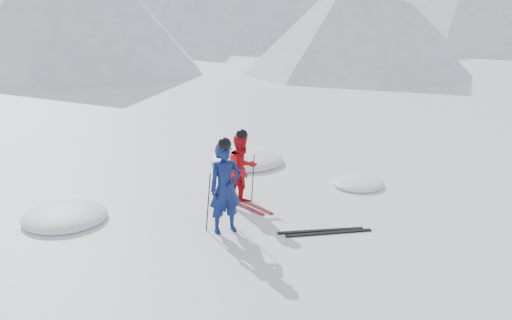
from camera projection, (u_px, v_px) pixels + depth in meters
name	position (u px, v px, depth m)	size (l,w,h in m)	color
ground	(324.00, 209.00, 11.58)	(160.00, 160.00, 0.00)	white
skier_blue	(225.00, 188.00, 10.23)	(0.64, 0.42, 1.76)	#0D1B52
skier_red	(242.00, 170.00, 11.68)	(0.76, 0.60, 1.57)	red
pole_blue_left	(208.00, 202.00, 10.35)	(0.02, 0.02, 1.18)	black
pole_blue_right	(234.00, 197.00, 10.62)	(0.02, 0.02, 1.18)	black
pole_red_left	(226.00, 179.00, 11.88)	(0.02, 0.02, 1.05)	black
pole_red_right	(253.00, 178.00, 11.99)	(0.02, 0.02, 1.05)	black
ski_worn_left	(237.00, 204.00, 11.86)	(0.09, 1.70, 0.03)	black
ski_worn_right	(248.00, 202.00, 11.94)	(0.09, 1.70, 0.03)	black
ski_loose_a	(321.00, 231.00, 10.47)	(0.09, 1.70, 0.03)	black
ski_loose_b	(329.00, 233.00, 10.37)	(0.09, 1.70, 0.03)	black
snow_lumps	(212.00, 181.00, 13.42)	(8.17, 4.46, 0.45)	white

